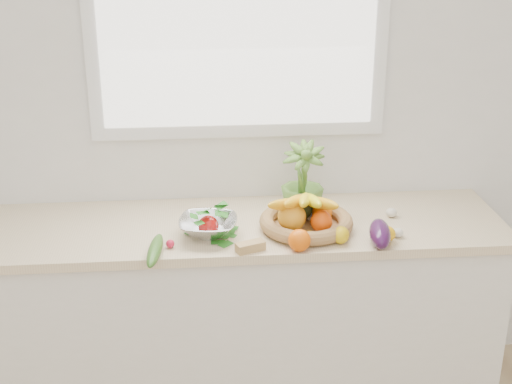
{
  "coord_description": "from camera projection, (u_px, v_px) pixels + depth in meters",
  "views": [
    {
      "loc": [
        -0.19,
        -0.82,
        2.17
      ],
      "look_at": [
        0.05,
        1.93,
        1.05
      ],
      "focal_mm": 50.0,
      "sensor_mm": 36.0,
      "label": 1
    }
  ],
  "objects": [
    {
      "name": "ginger",
      "position": [
        250.0,
        247.0,
        2.8
      ],
      "size": [
        0.12,
        0.09,
        0.04
      ],
      "primitive_type": "cube",
      "rotation": [
        0.0,
        0.0,
        0.38
      ],
      "color": "tan",
      "rests_on": "countertop"
    },
    {
      "name": "fruit_basket",
      "position": [
        305.0,
        217.0,
        2.97
      ],
      "size": [
        0.47,
        0.47,
        0.19
      ],
      "color": "tan",
      "rests_on": "countertop"
    },
    {
      "name": "apple",
      "position": [
        208.0,
        226.0,
        2.92
      ],
      "size": [
        0.1,
        0.1,
        0.09
      ],
      "primitive_type": "sphere",
      "rotation": [
        0.0,
        0.0,
        0.19
      ],
      "color": "#AB100D",
      "rests_on": "countertop"
    },
    {
      "name": "garlic_b",
      "position": [
        391.0,
        213.0,
        3.1
      ],
      "size": [
        0.06,
        0.06,
        0.04
      ],
      "primitive_type": "ellipsoid",
      "rotation": [
        0.0,
        0.0,
        -0.27
      ],
      "color": "silver",
      "rests_on": "countertop"
    },
    {
      "name": "radish",
      "position": [
        170.0,
        244.0,
        2.83
      ],
      "size": [
        0.04,
        0.04,
        0.03
      ],
      "primitive_type": "sphere",
      "rotation": [
        0.0,
        0.0,
        -0.4
      ],
      "color": "red",
      "rests_on": "countertop"
    },
    {
      "name": "eggplant",
      "position": [
        380.0,
        234.0,
        2.85
      ],
      "size": [
        0.12,
        0.23,
        0.09
      ],
      "primitive_type": "ellipsoid",
      "rotation": [
        0.0,
        0.0,
        -0.16
      ],
      "color": "#300E36",
      "rests_on": "countertop"
    },
    {
      "name": "counter_cabinet",
      "position": [
        245.0,
        317.0,
        3.23
      ],
      "size": [
        2.2,
        0.58,
        0.86
      ],
      "primitive_type": "cube",
      "color": "silver",
      "rests_on": "ground"
    },
    {
      "name": "countertop",
      "position": [
        244.0,
        227.0,
        3.06
      ],
      "size": [
        2.24,
        0.62,
        0.04
      ],
      "primitive_type": "cube",
      "color": "beige",
      "rests_on": "counter_cabinet"
    },
    {
      "name": "lemon_a",
      "position": [
        341.0,
        235.0,
        2.86
      ],
      "size": [
        0.09,
        0.1,
        0.07
      ],
      "primitive_type": "ellipsoid",
      "rotation": [
        0.0,
        0.0,
        -0.24
      ],
      "color": "gold",
      "rests_on": "countertop"
    },
    {
      "name": "back_wall",
      "position": [
        239.0,
        103.0,
        3.16
      ],
      "size": [
        4.5,
        0.02,
        2.7
      ],
      "primitive_type": "cube",
      "color": "white",
      "rests_on": "ground"
    },
    {
      "name": "lemon_c",
      "position": [
        385.0,
        233.0,
        2.88
      ],
      "size": [
        0.11,
        0.1,
        0.07
      ],
      "primitive_type": "ellipsoid",
      "rotation": [
        0.0,
        0.0,
        1.02
      ],
      "color": "#EAA60C",
      "rests_on": "countertop"
    },
    {
      "name": "window_frame",
      "position": [
        238.0,
        11.0,
        3.0
      ],
      "size": [
        1.3,
        0.03,
        1.1
      ],
      "primitive_type": "cube",
      "color": "white",
      "rests_on": "back_wall"
    },
    {
      "name": "orange_loose",
      "position": [
        299.0,
        240.0,
        2.79
      ],
      "size": [
        0.12,
        0.12,
        0.09
      ],
      "primitive_type": "sphere",
      "rotation": [
        0.0,
        0.0,
        0.4
      ],
      "color": "#ED5D07",
      "rests_on": "countertop"
    },
    {
      "name": "window_pane",
      "position": [
        238.0,
        12.0,
        2.98
      ],
      "size": [
        1.18,
        0.01,
        0.98
      ],
      "primitive_type": "cube",
      "color": "white",
      "rests_on": "window_frame"
    },
    {
      "name": "garlic_c",
      "position": [
        398.0,
        233.0,
        2.92
      ],
      "size": [
        0.05,
        0.05,
        0.04
      ],
      "primitive_type": "ellipsoid",
      "rotation": [
        0.0,
        0.0,
        -0.13
      ],
      "color": "beige",
      "rests_on": "countertop"
    },
    {
      "name": "potted_herb",
      "position": [
        303.0,
        180.0,
        3.08
      ],
      "size": [
        0.22,
        0.22,
        0.33
      ],
      "primitive_type": "imported",
      "rotation": [
        0.0,
        0.0,
        -0.17
      ],
      "color": "#527F2E",
      "rests_on": "countertop"
    },
    {
      "name": "garlic_a",
      "position": [
        313.0,
        217.0,
        3.06
      ],
      "size": [
        0.06,
        0.06,
        0.04
      ],
      "primitive_type": "ellipsoid",
      "rotation": [
        0.0,
        0.0,
        -0.19
      ],
      "color": "white",
      "rests_on": "countertop"
    },
    {
      "name": "cucumber",
      "position": [
        155.0,
        250.0,
        2.75
      ],
      "size": [
        0.08,
        0.28,
        0.05
      ],
      "primitive_type": "ellipsoid",
      "rotation": [
        0.0,
        0.0,
        -0.1
      ],
      "color": "#2C591A",
      "rests_on": "countertop"
    },
    {
      "name": "colander_with_spinach",
      "position": [
        208.0,
        222.0,
        2.91
      ],
      "size": [
        0.27,
        0.27,
        0.12
      ],
      "color": "silver",
      "rests_on": "countertop"
    },
    {
      "name": "lemon_b",
      "position": [
        310.0,
        238.0,
        2.84
      ],
      "size": [
        0.06,
        0.07,
        0.06
      ],
      "primitive_type": "ellipsoid",
      "rotation": [
        0.0,
        0.0,
        -0.02
      ],
      "color": "#E29F0C",
      "rests_on": "countertop"
    }
  ]
}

